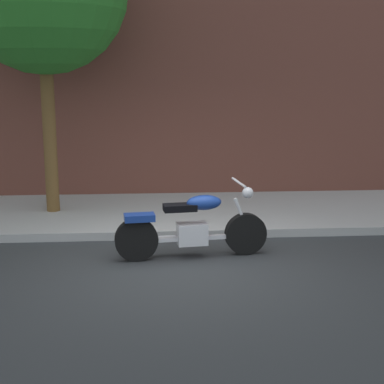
{
  "coord_description": "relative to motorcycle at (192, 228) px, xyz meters",
  "views": [
    {
      "loc": [
        -0.43,
        -7.81,
        2.74
      ],
      "look_at": [
        0.15,
        0.4,
        1.0
      ],
      "focal_mm": 54.04,
      "sensor_mm": 36.0,
      "label": 1
    }
  ],
  "objects": [
    {
      "name": "ground_plane",
      "position": [
        -0.15,
        -0.4,
        -0.45
      ],
      "size": [
        60.0,
        60.0,
        0.0
      ],
      "primitive_type": "plane",
      "color": "#303335"
    },
    {
      "name": "sidewalk",
      "position": [
        -0.15,
        2.45,
        -0.38
      ],
      "size": [
        24.26,
        3.03,
        0.14
      ],
      "primitive_type": "cube",
      "color": "#ABABAB",
      "rests_on": "ground"
    },
    {
      "name": "motorcycle",
      "position": [
        0.0,
        0.0,
        0.0
      ],
      "size": [
        2.28,
        0.7,
        1.13
      ],
      "color": "black",
      "rests_on": "ground"
    }
  ]
}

